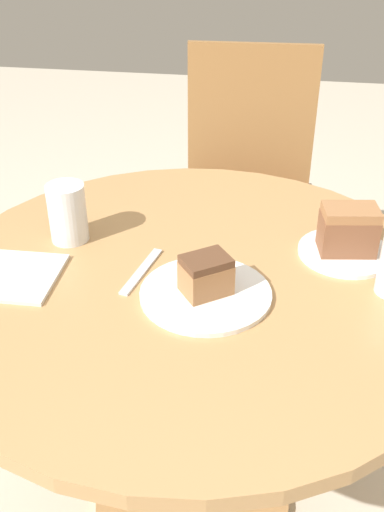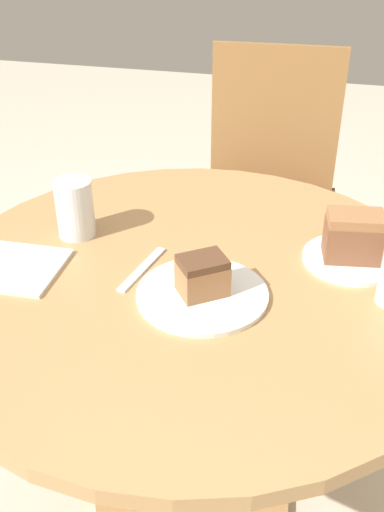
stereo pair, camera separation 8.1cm
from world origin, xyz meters
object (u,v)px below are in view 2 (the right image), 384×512
Objects in this scene: plate_near at (202,294)px; cake_slice_near at (202,276)px; cake_slice_far at (354,236)px; plate_far at (350,259)px; glass_lemonade at (75,211)px; chair at (268,191)px.

plate_near is 0.04m from cake_slice_near.
cake_slice_far is at bearing 36.14° from plate_near.
plate_near is 0.33m from plate_far.
cake_slice_near is 0.36m from glass_lemonade.
plate_far is 1.78× the size of cake_slice_near.
chair reaches higher than glass_lemonade.
chair is 4.88× the size of plate_far.
plate_far is 0.05m from cake_slice_far.
cake_slice_far is at bearing 90.00° from plate_far.
plate_near is 0.33m from cake_slice_far.
chair is 0.94m from plate_near.
chair reaches higher than cake_slice_far.
cake_slice_far is (0.00, 0.00, 0.05)m from plate_far.
cake_slice_far reaches higher than plate_far.
chair is at bearing 109.34° from plate_far.
plate_far is (0.26, 0.19, 0.00)m from plate_near.
glass_lemonade reaches higher than plate_near.
glass_lemonade is (-0.33, -0.75, 0.27)m from chair.
plate_far is 1.52× the size of glass_lemonade.
chair is 0.81m from cake_slice_far.
glass_lemonade is (-0.32, 0.16, 0.05)m from plate_near.
glass_lemonade is at bearing -116.02° from chair.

